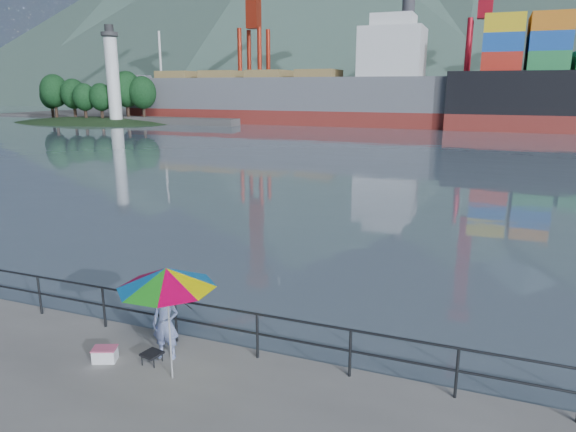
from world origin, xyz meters
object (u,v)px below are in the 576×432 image
object	(u,v)px
cooler_bag	(105,355)
bulk_carrier	(294,96)
fisherman	(166,323)
beach_umbrella	(166,278)

from	to	relation	value
cooler_bag	bulk_carrier	bearing A→B (deg)	85.06
cooler_bag	fisherman	bearing A→B (deg)	5.44
beach_umbrella	bulk_carrier	world-z (taller)	bulk_carrier
bulk_carrier	fisherman	bearing A→B (deg)	-71.47
beach_umbrella	cooler_bag	world-z (taller)	beach_umbrella
fisherman	cooler_bag	bearing A→B (deg)	-165.45
beach_umbrella	bulk_carrier	distance (m)	76.12
cooler_bag	bulk_carrier	size ratio (longest dim) A/B	0.01
beach_umbrella	bulk_carrier	xyz separation A→B (m)	(-24.49, 72.05, 1.97)
beach_umbrella	cooler_bag	distance (m)	2.58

